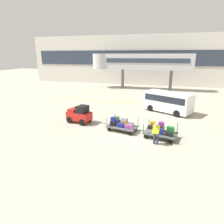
% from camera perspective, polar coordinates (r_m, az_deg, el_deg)
% --- Properties ---
extents(ground_plane, '(120.00, 120.00, 0.00)m').
position_cam_1_polar(ground_plane, '(15.29, 5.97, -5.97)').
color(ground_plane, '#A8A08E').
extents(apron_lead_line, '(17.73, 1.42, 0.01)m').
position_cam_1_polar(apron_lead_line, '(24.75, 1.10, 2.87)').
color(apron_lead_line, yellow).
rests_on(apron_lead_line, ground_plane).
extents(terminal_building, '(52.26, 2.51, 9.51)m').
position_cam_1_polar(terminal_building, '(40.02, 12.90, 14.54)').
color(terminal_building, beige).
rests_on(terminal_building, ground_plane).
extents(jet_bridge, '(16.98, 3.00, 5.99)m').
position_cam_1_polar(jet_bridge, '(34.37, 7.25, 14.36)').
color(jet_bridge, '#B7B7BC').
rests_on(jet_bridge, ground_plane).
extents(baggage_tug, '(2.28, 1.60, 1.58)m').
position_cam_1_polar(baggage_tug, '(17.36, -9.50, -0.71)').
color(baggage_tug, red).
rests_on(baggage_tug, ground_plane).
extents(baggage_cart_lead, '(3.09, 1.84, 1.10)m').
position_cam_1_polar(baggage_cart_lead, '(15.44, 2.83, -3.63)').
color(baggage_cart_lead, '#4C4C4F').
rests_on(baggage_cart_lead, ground_plane).
extents(baggage_cart_middle, '(3.09, 1.84, 1.12)m').
position_cam_1_polar(baggage_cart_middle, '(14.54, 13.80, -5.33)').
color(baggage_cart_middle, '#4C4C4F').
rests_on(baggage_cart_middle, ground_plane).
extents(baggage_handler, '(0.48, 0.49, 1.56)m').
position_cam_1_polar(baggage_handler, '(13.25, 12.76, -5.87)').
color(baggage_handler, '#2D334C').
rests_on(baggage_handler, ground_plane).
extents(shuttle_van, '(5.13, 3.93, 2.10)m').
position_cam_1_polar(shuttle_van, '(20.99, 16.06, 3.21)').
color(shuttle_van, white).
rests_on(shuttle_van, ground_plane).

